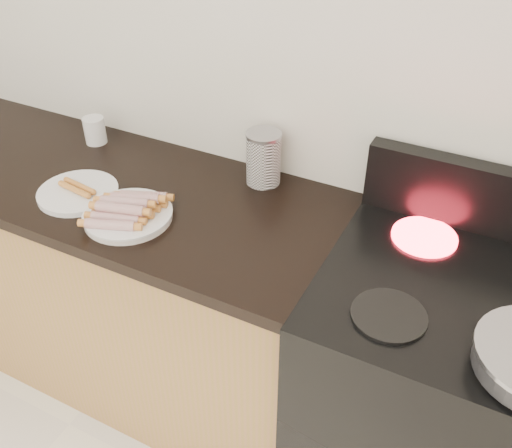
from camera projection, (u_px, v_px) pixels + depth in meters
The scene contains 13 objects.
wall_back at pixel (255, 48), 1.69m from camera, with size 4.00×0.04×2.60m, color silver.
cabinet_base at pixel (61, 263), 2.24m from camera, with size 2.20×0.59×0.86m, color #9A683F.
counter_slab at pixel (34, 164), 1.97m from camera, with size 2.20×0.62×0.04m, color black.
stove at pixel (440, 408), 1.67m from camera, with size 0.76×0.65×0.91m.
stove_panel at pixel (503, 204), 1.54m from camera, with size 0.76×0.06×0.20m, color black.
burner_near_left at pixel (389, 315), 1.34m from camera, with size 0.18×0.18×0.01m, color black.
burner_far_left at pixel (424, 237), 1.58m from camera, with size 0.18×0.18×0.01m, color #FF1E2D.
main_plate at pixel (128, 216), 1.67m from camera, with size 0.26×0.26×0.02m, color white.
side_plate at pixel (78, 193), 1.77m from camera, with size 0.25×0.25×0.02m, color white.
hotdog_pile at pixel (127, 207), 1.65m from camera, with size 0.14×0.23×0.06m.
plain_sausages at pixel (77, 188), 1.76m from camera, with size 0.13×0.06×0.02m.
canister at pixel (263, 158), 1.79m from camera, with size 0.11×0.11×0.17m.
mug at pixel (95, 130), 2.03m from camera, with size 0.08×0.08×0.09m, color silver.
Camera 1 is at (0.76, 0.52, 1.88)m, focal length 40.00 mm.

